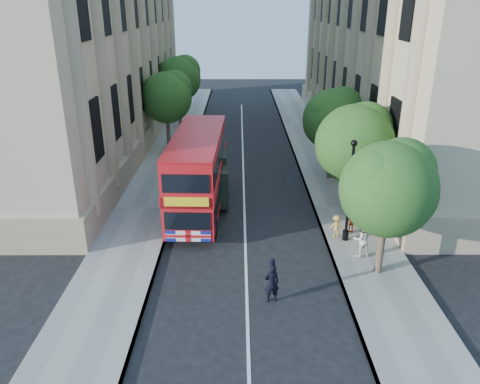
{
  "coord_description": "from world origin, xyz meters",
  "views": [
    {
      "loc": [
        -0.32,
        -14.76,
        11.12
      ],
      "look_at": [
        -0.26,
        6.99,
        2.3
      ],
      "focal_mm": 35.0,
      "sensor_mm": 36.0,
      "label": 1
    }
  ],
  "objects_px": {
    "double_decker_bus": "(198,170)",
    "box_van": "(209,177)",
    "police_constable": "(272,283)",
    "woman_pedestrian": "(362,239)",
    "lamp_post": "(349,196)"
  },
  "relations": [
    {
      "from": "double_decker_bus",
      "to": "police_constable",
      "type": "relative_size",
      "value": 5.76
    },
    {
      "from": "lamp_post",
      "to": "double_decker_bus",
      "type": "relative_size",
      "value": 0.54
    },
    {
      "from": "police_constable",
      "to": "lamp_post",
      "type": "bearing_deg",
      "value": -140.76
    },
    {
      "from": "double_decker_bus",
      "to": "box_van",
      "type": "distance_m",
      "value": 2.03
    },
    {
      "from": "lamp_post",
      "to": "police_constable",
      "type": "relative_size",
      "value": 3.1
    },
    {
      "from": "lamp_post",
      "to": "double_decker_bus",
      "type": "bearing_deg",
      "value": 152.68
    },
    {
      "from": "box_van",
      "to": "woman_pedestrian",
      "type": "bearing_deg",
      "value": -48.28
    },
    {
      "from": "lamp_post",
      "to": "box_van",
      "type": "height_order",
      "value": "lamp_post"
    },
    {
      "from": "double_decker_bus",
      "to": "box_van",
      "type": "relative_size",
      "value": 1.86
    },
    {
      "from": "double_decker_bus",
      "to": "woman_pedestrian",
      "type": "xyz_separation_m",
      "value": [
        7.96,
        -5.52,
        -1.43
      ]
    },
    {
      "from": "woman_pedestrian",
      "to": "lamp_post",
      "type": "bearing_deg",
      "value": -88.36
    },
    {
      "from": "double_decker_bus",
      "to": "police_constable",
      "type": "xyz_separation_m",
      "value": [
        3.58,
        -8.93,
        -1.59
      ]
    },
    {
      "from": "police_constable",
      "to": "double_decker_bus",
      "type": "bearing_deg",
      "value": -80.1
    },
    {
      "from": "lamp_post",
      "to": "double_decker_bus",
      "type": "height_order",
      "value": "lamp_post"
    },
    {
      "from": "box_van",
      "to": "lamp_post",
      "type": "bearing_deg",
      "value": -42.58
    }
  ]
}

